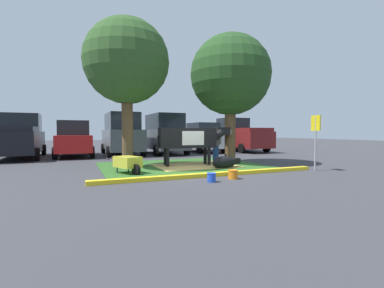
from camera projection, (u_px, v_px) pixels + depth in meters
The scene contains 19 objects.
ground_plane at pixel (197, 171), 9.77m from camera, with size 80.00×80.00×0.00m, color #38383D.
grass_island at pixel (184, 166), 11.19m from camera, with size 6.49×5.18×0.02m, color #2D5B23.
curb_yellow at pixel (215, 174), 8.67m from camera, with size 7.69×0.24×0.12m, color yellow.
hay_bedding at pixel (195, 166), 11.12m from camera, with size 3.20×2.40×0.04m, color tan.
shade_tree_left at pixel (127, 62), 10.44m from camera, with size 3.26×3.26×5.74m.
shade_tree_right at pixel (230, 75), 11.88m from camera, with size 3.50×3.50×5.65m.
cow_holstein at pixel (190, 138), 11.18m from camera, with size 3.13×0.97×1.60m.
calf_lying at pixel (225, 162), 10.47m from camera, with size 1.33×0.65×0.48m.
person_handler at pixel (216, 144), 12.03m from camera, with size 0.36×0.44×1.59m.
wheelbarrow at pixel (128, 162), 9.15m from camera, with size 1.02×1.58×0.63m.
parking_sign at pixel (316, 132), 9.87m from camera, with size 0.09×0.44×2.00m.
bucket_blue at pixel (212, 177), 7.67m from camera, with size 0.26×0.26×0.26m.
bucket_orange at pixel (233, 174), 8.19m from camera, with size 0.31×0.31×0.27m.
pickup_truck_black at pixel (19, 137), 14.50m from camera, with size 2.25×5.41×2.42m.
sedan_red at pixel (73, 139), 15.47m from camera, with size 2.04×4.41×2.02m.
suv_dark_grey at pixel (122, 134), 16.48m from camera, with size 2.14×4.61×2.52m.
suv_black at pixel (164, 134), 17.40m from camera, with size 2.14×4.61×2.52m.
sedan_silver at pixel (203, 138), 18.99m from camera, with size 2.04×4.41×2.02m.
pickup_truck_maroon at pixel (239, 136), 19.83m from camera, with size 2.25×5.41×2.42m.
Camera 1 is at (-4.01, -8.85, 1.42)m, focal length 25.56 mm.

